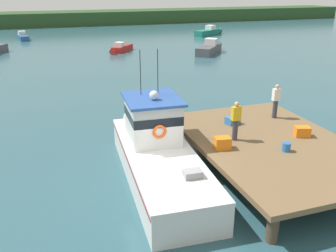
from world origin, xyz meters
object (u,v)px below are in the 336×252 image
Objects in this scene: main_fishing_boat at (157,150)px; moored_boat_far_right at (121,48)px; moored_boat_near_channel at (209,32)px; moored_boat_far_left at (210,48)px; crate_stack_mid_dock at (302,131)px; deckhand_by_the_boat at (276,100)px; deckhand_further_back at (236,120)px; crate_stack_near_edge at (233,120)px; bait_bucket at (286,147)px; crate_single_far at (223,143)px; moored_boat_outer_mooring at (23,37)px.

moored_boat_far_right is (4.69, 28.81, -0.63)m from main_fishing_boat.
moored_boat_near_channel is 1.02× the size of moored_boat_far_left.
deckhand_by_the_boat is at bearing 84.34° from crate_stack_mid_dock.
deckhand_further_back is 0.42× the size of moored_boat_far_right.
bait_bucket is at bearing -80.75° from crate_stack_near_edge.
crate_stack_mid_dock is (2.06, -2.23, 0.04)m from crate_stack_near_edge.
deckhand_further_back is at bearing -7.77° from main_fishing_boat.
crate_single_far is 29.96m from moored_boat_far_right.
moored_boat_far_left is (13.81, 24.69, -0.48)m from main_fishing_boat.
crate_single_far is at bearing -114.02° from moored_boat_far_left.
moored_boat_near_channel is at bearing 62.51° from main_fishing_boat.
deckhand_by_the_boat is 0.30× the size of moored_boat_near_channel.
moored_boat_near_channel is (16.92, 39.10, -1.56)m from deckhand_further_back.
bait_bucket is 46.10m from moored_boat_outer_mooring.
main_fishing_boat reaches higher than deckhand_by_the_boat.
crate_stack_near_edge is at bearing -112.71° from moored_boat_far_left.
main_fishing_boat is 16.49× the size of crate_stack_mid_dock.
main_fishing_boat reaches higher than crate_single_far.
main_fishing_boat is 2.20× the size of moored_boat_outer_mooring.
bait_bucket is 3.88m from deckhand_by_the_boat.
deckhand_by_the_boat is 0.42× the size of moored_boat_far_right.
moored_boat_near_channel is at bearing 32.57° from moored_boat_far_right.
moored_boat_near_channel is at bearing 69.05° from bait_bucket.
main_fishing_boat is at bearing 172.23° from deckhand_further_back.
moored_boat_far_right is at bearing 88.55° from crate_stack_near_edge.
moored_boat_near_channel is (15.58, 40.70, -0.88)m from bait_bucket.
moored_boat_near_channel is at bearing 65.88° from crate_single_far.
bait_bucket is at bearing -24.24° from main_fishing_boat.
moored_boat_far_right is at bearing 93.32° from deckhand_by_the_boat.
deckhand_by_the_boat is at bearing 31.25° from crate_single_far.
deckhand_by_the_boat reaches higher than moored_boat_near_channel.
moored_boat_far_left is (9.11, -4.13, 0.15)m from moored_boat_far_right.
deckhand_further_back is at bearing 129.80° from bait_bucket.
moored_boat_near_channel reaches higher than moored_boat_outer_mooring.
deckhand_further_back is (-0.80, -1.67, 0.69)m from crate_stack_near_edge.
deckhand_further_back is 0.36× the size of moored_boat_outer_mooring.
crate_single_far is 4.66m from deckhand_by_the_boat.
moored_boat_far_right is at bearing 85.49° from crate_single_far.
moored_boat_far_left is at bearing 72.13° from deckhand_by_the_boat.
deckhand_further_back reaches higher than moored_boat_far_right.
crate_single_far is (-1.66, -2.28, 0.06)m from crate_stack_near_edge.
main_fishing_boat reaches higher than moored_boat_near_channel.
main_fishing_boat is 3.39m from deckhand_further_back.
bait_bucket is 30.87m from moored_boat_far_right.
moored_boat_near_channel is (13.83, 37.31, -1.56)m from deckhand_by_the_boat.
moored_boat_near_channel is (20.11, 38.66, -0.51)m from main_fishing_boat.
crate_single_far is 1.00× the size of crate_stack_mid_dock.
moored_boat_far_right is at bearing 87.06° from deckhand_further_back.
crate_stack_near_edge is 0.37× the size of deckhand_by_the_boat.
crate_stack_mid_dock reaches higher than moored_boat_far_left.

